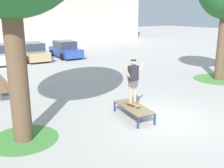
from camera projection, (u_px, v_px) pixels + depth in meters
name	position (u px, v px, depth m)	size (l,w,h in m)	color
ground_plane	(162.00, 120.00, 9.78)	(120.00, 120.00, 0.00)	#B7B5AD
skate_box	(133.00, 108.00, 9.88)	(1.00, 1.98, 0.46)	navy
skateboard	(133.00, 104.00, 9.92)	(0.22, 0.80, 0.09)	#9E754C
skater	(133.00, 78.00, 9.66)	(1.00, 0.29, 1.69)	tan
grass_patch_near_left	(24.00, 139.00, 8.28)	(2.18, 2.18, 0.01)	#47893D
grass_patch_near_right	(218.00, 79.00, 15.87)	(2.94, 2.94, 0.01)	#519342
car_tan	(34.00, 52.00, 22.26)	(2.02, 4.25, 1.50)	tan
car_blue	(65.00, 50.00, 23.80)	(1.96, 4.22, 1.50)	#28479E
park_bench	(1.00, 86.00, 12.73)	(0.45, 2.40, 0.83)	brown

